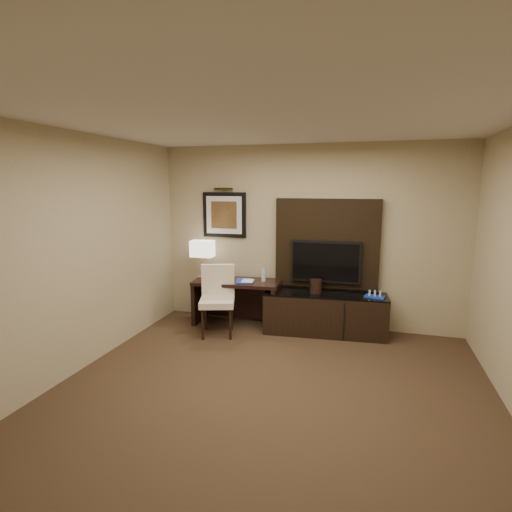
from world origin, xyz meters
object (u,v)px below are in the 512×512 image
at_px(credenza, 325,314).
at_px(water_bottle, 264,275).
at_px(desk_chair, 217,301).
at_px(minibar_tray, 375,294).
at_px(desk_phone, 222,276).
at_px(desk, 237,303).
at_px(tv, 325,262).
at_px(ice_bucket, 316,286).
at_px(table_lamp, 203,258).

height_order(credenza, water_bottle, water_bottle).
xyz_separation_m(desk_chair, minibar_tray, (2.13, 0.47, 0.14)).
relative_size(credenza, desk_phone, 7.98).
height_order(desk, tv, tv).
bearing_deg(minibar_tray, ice_bucket, 178.54).
distance_m(credenza, desk_phone, 1.62).
height_order(credenza, desk_chair, desk_chair).
xyz_separation_m(table_lamp, ice_bucket, (1.78, -0.08, -0.31)).
relative_size(table_lamp, water_bottle, 3.13).
bearing_deg(ice_bucket, credenza, -7.54).
xyz_separation_m(desk_chair, water_bottle, (0.53, 0.55, 0.30)).
relative_size(desk_chair, table_lamp, 1.63).
bearing_deg(credenza, desk_chair, -166.91).
distance_m(water_bottle, ice_bucket, 0.80).
relative_size(desk, desk_chair, 1.31).
distance_m(desk, minibar_tray, 2.02).
distance_m(ice_bucket, minibar_tray, 0.81).
relative_size(desk_chair, desk_phone, 4.59).
distance_m(credenza, water_bottle, 1.06).
bearing_deg(credenza, table_lamp, 172.47).
distance_m(table_lamp, ice_bucket, 1.81).
bearing_deg(ice_bucket, desk_chair, -159.71).
bearing_deg(minibar_tray, desk, 179.94).
distance_m(table_lamp, water_bottle, 1.01).
xyz_separation_m(desk_phone, ice_bucket, (1.42, 0.02, -0.06)).
bearing_deg(desk_phone, desk, 15.40).
xyz_separation_m(table_lamp, water_bottle, (0.99, -0.02, -0.21)).
relative_size(desk, table_lamp, 2.14).
xyz_separation_m(tv, desk_chair, (-1.43, -0.66, -0.52)).
bearing_deg(table_lamp, tv, 2.91).
bearing_deg(desk_phone, tv, 21.99).
height_order(tv, table_lamp, tv).
bearing_deg(minibar_tray, table_lamp, 177.87).
bearing_deg(water_bottle, minibar_tray, -2.80).
height_order(tv, water_bottle, tv).
height_order(table_lamp, water_bottle, table_lamp).
bearing_deg(water_bottle, desk, -169.01).
bearing_deg(desk, credenza, -4.24).
bearing_deg(table_lamp, desk_phone, -14.97).
xyz_separation_m(desk_phone, water_bottle, (0.63, 0.08, 0.04)).
relative_size(desk_chair, minibar_tray, 3.76).
bearing_deg(tv, desk, -171.62).
relative_size(desk, minibar_tray, 4.92).
distance_m(tv, desk_chair, 1.66).
bearing_deg(desk_phone, table_lamp, 179.83).
bearing_deg(desk_chair, desk, 56.61).
height_order(desk_phone, minibar_tray, desk_phone).
distance_m(credenza, table_lamp, 2.05).
height_order(desk_phone, ice_bucket, desk_phone).
bearing_deg(table_lamp, credenza, -2.80).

